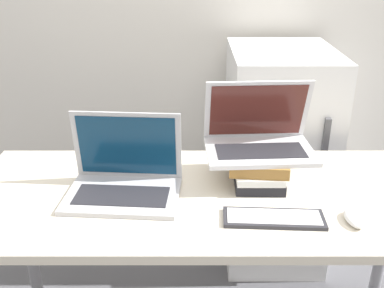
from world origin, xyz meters
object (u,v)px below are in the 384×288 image
Objects in this scene: wireless_keyboard at (274,218)px; mouse at (355,218)px; laptop_on_books at (259,137)px; laptop_left at (124,178)px; book_stack at (257,167)px; mini_fridge at (275,157)px.

mouse reaches higher than wireless_keyboard.
mouse is at bearing -49.20° from laptop_on_books.
laptop_left is 3.63× the size of mouse.
mini_fridge reaches higher than book_stack.
wireless_keyboard is (0.02, -0.29, -0.14)m from laptop_on_books.
wireless_keyboard is at bearing -19.44° from laptop_left.
mini_fridge reaches higher than mouse.
laptop_on_books reaches higher than mouse.
laptop_on_books is at bearing 130.80° from mouse.
mini_fridge is (0.19, 0.63, -0.27)m from book_stack.
laptop_left is 0.35× the size of mini_fridge.
laptop_on_books is 0.41m from mouse.
laptop_on_books is (0.00, 0.03, 0.10)m from book_stack.
laptop_left is 0.48m from laptop_on_books.
laptop_on_books reaches higher than book_stack.
laptop_on_books reaches higher than laptop_left.
mouse is (0.26, -0.30, -0.13)m from laptop_on_books.
laptop_on_books reaches higher than wireless_keyboard.
laptop_left is at bearing -131.77° from mini_fridge.
book_stack is 0.26m from wireless_keyboard.
laptop_on_books is at bearing -107.37° from mini_fridge.
wireless_keyboard is at bearing -86.06° from book_stack.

